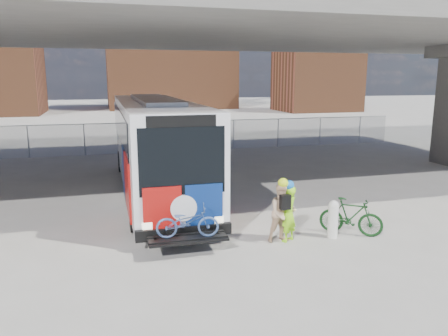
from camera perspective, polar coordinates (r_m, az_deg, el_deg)
name	(u,v)px	position (r m, az deg, el deg)	size (l,w,h in m)	color
ground	(223,206)	(15.37, -0.13, -5.02)	(160.00, 160.00, 0.00)	#9E9991
bus	(155,139)	(17.13, -9.00, 3.80)	(2.67, 12.94, 3.69)	silver
overpass	(197,25)	(18.73, -3.55, 18.20)	(40.00, 16.00, 7.95)	#605E59
chainlink_fence	(170,128)	(26.66, -7.01, 5.18)	(30.00, 0.06, 30.00)	gray
brick_buildings	(139,70)	(62.64, -11.04, 12.44)	(54.00, 22.00, 12.00)	brown
smokestack	(216,25)	(71.93, -1.03, 18.19)	(2.20, 2.20, 25.00)	brown
bollard	(333,218)	(12.67, 14.07, -6.33)	(0.28, 0.28, 1.08)	white
cyclist_hivis	(288,212)	(12.10, 8.41, -5.72)	(0.68, 0.63, 1.72)	#A0FF1A
cyclist_tan	(282,212)	(12.02, 7.63, -5.72)	(0.84, 0.69, 1.80)	#DBB38C
bike_parked	(351,216)	(13.07, 16.24, -6.09)	(0.50, 1.78, 1.07)	#123815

